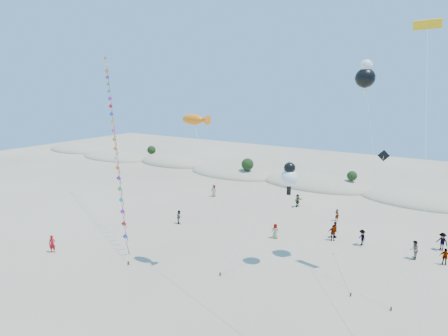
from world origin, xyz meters
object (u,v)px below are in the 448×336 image
fish_kite (196,120)px  parafoil_kite (427,32)px  flyer_foreground (52,244)px  kite_train (114,133)px

fish_kite → parafoil_kite: size_ratio=0.66×
parafoil_kite → flyer_foreground: size_ratio=11.93×
flyer_foreground → fish_kite: bearing=-11.7°
parafoil_kite → flyer_foreground: parafoil_kite is taller
flyer_foreground → kite_train: bearing=68.0°
kite_train → fish_kite: bearing=-17.5°
parafoil_kite → flyer_foreground: bearing=-155.8°
kite_train → flyer_foreground: 14.61m
fish_kite → parafoil_kite: 19.37m
kite_train → parafoil_kite: size_ratio=0.97×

